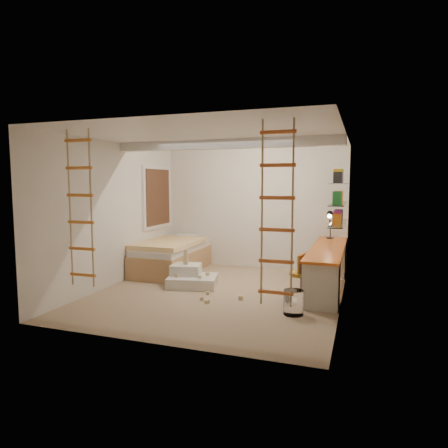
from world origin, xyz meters
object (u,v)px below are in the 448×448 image
at_px(swivel_chair, 302,284).
at_px(play_platform, 191,278).
at_px(desk, 327,267).
at_px(bed, 172,256).

xyz_separation_m(swivel_chair, play_platform, (-2.03, 0.29, -0.13)).
xyz_separation_m(desk, swivel_chair, (-0.32, -0.87, -0.12)).
distance_m(bed, play_platform, 1.28).
relative_size(desk, bed, 1.40).
relative_size(desk, swivel_chair, 3.70).
height_order(bed, swivel_chair, swivel_chair).
xyz_separation_m(bed, swivel_chair, (2.88, -1.23, -0.05)).
relative_size(desk, play_platform, 2.83).
height_order(desk, bed, desk).
bearing_deg(bed, swivel_chair, -23.18).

